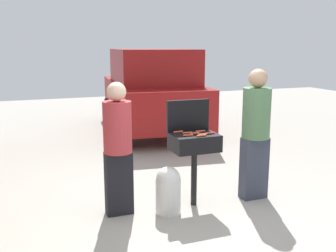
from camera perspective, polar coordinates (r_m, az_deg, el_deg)
ground_plane at (r=5.11m, az=3.29°, el=-12.76°), size 24.00×24.00×0.00m
bbq_grill at (r=5.15m, az=3.85°, el=-2.77°), size 0.60×0.44×0.98m
grill_lid_open at (r=5.27m, az=2.91°, el=1.55°), size 0.60×0.05×0.42m
hot_dog_0 at (r=5.13m, az=6.11°, el=-1.04°), size 0.13×0.03×0.03m
hot_dog_1 at (r=5.10m, az=3.87°, el=-1.06°), size 0.13×0.03×0.03m
hot_dog_2 at (r=5.17m, az=1.50°, el=-0.86°), size 0.13×0.03×0.03m
hot_dog_3 at (r=4.98m, az=2.91°, el=-1.36°), size 0.13×0.04×0.03m
hot_dog_4 at (r=5.05m, az=5.03°, el=-1.21°), size 0.13×0.03×0.03m
hot_dog_5 at (r=5.22m, az=4.70°, el=-0.78°), size 0.13×0.03×0.03m
hot_dog_6 at (r=5.12m, az=2.82°, el=-1.01°), size 0.13×0.03×0.03m
hot_dog_7 at (r=4.98m, az=4.85°, el=-1.40°), size 0.13×0.04×0.03m
propane_tank at (r=5.03m, az=0.02°, el=-9.18°), size 0.32×0.32×0.62m
person_left at (r=4.89m, az=-7.30°, el=-2.63°), size 0.35×0.35×1.68m
person_right at (r=5.49m, az=12.61°, el=-0.53°), size 0.38×0.38×1.80m
parked_minivan at (r=9.75m, az=-2.41°, el=5.25°), size 2.44×4.59×2.02m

